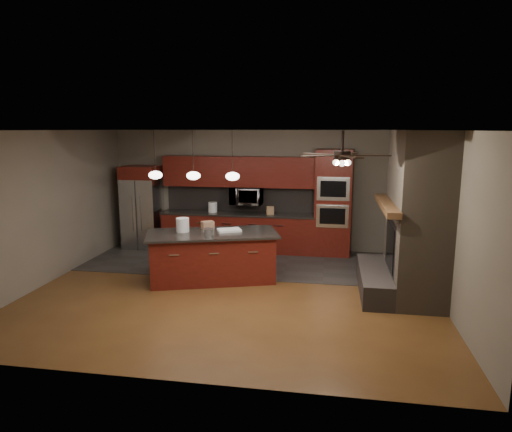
% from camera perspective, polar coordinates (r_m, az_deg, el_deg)
% --- Properties ---
extents(ground, '(7.00, 7.00, 0.00)m').
position_cam_1_polar(ground, '(8.20, -2.84, -9.30)').
color(ground, brown).
rests_on(ground, ground).
extents(ceiling, '(7.00, 6.00, 0.02)m').
position_cam_1_polar(ceiling, '(7.70, -3.04, 10.65)').
color(ceiling, white).
rests_on(ceiling, back_wall).
extents(back_wall, '(7.00, 0.02, 2.80)m').
position_cam_1_polar(back_wall, '(10.75, 0.49, 3.23)').
color(back_wall, slate).
rests_on(back_wall, ground).
extents(right_wall, '(0.02, 6.00, 2.80)m').
position_cam_1_polar(right_wall, '(7.87, 22.80, -0.43)').
color(right_wall, slate).
rests_on(right_wall, ground).
extents(left_wall, '(0.02, 6.00, 2.80)m').
position_cam_1_polar(left_wall, '(9.23, -24.67, 0.98)').
color(left_wall, slate).
rests_on(left_wall, ground).
extents(slate_tile_patch, '(7.00, 2.40, 0.01)m').
position_cam_1_polar(slate_tile_patch, '(9.88, -0.61, -5.74)').
color(slate_tile_patch, '#322F2D').
rests_on(slate_tile_patch, ground).
extents(fireplace_column, '(1.30, 2.10, 2.80)m').
position_cam_1_polar(fireplace_column, '(8.18, 18.97, -0.50)').
color(fireplace_column, brown).
rests_on(fireplace_column, ground).
extents(back_cabinetry, '(3.59, 0.64, 2.20)m').
position_cam_1_polar(back_cabinetry, '(10.66, -2.25, 0.40)').
color(back_cabinetry, maroon).
rests_on(back_cabinetry, ground).
extents(oven_tower, '(0.80, 0.63, 2.38)m').
position_cam_1_polar(oven_tower, '(10.34, 9.57, 1.61)').
color(oven_tower, maroon).
rests_on(oven_tower, ground).
extents(microwave, '(0.73, 0.41, 0.50)m').
position_cam_1_polar(microwave, '(10.56, -1.20, 2.54)').
color(microwave, silver).
rests_on(microwave, back_cabinetry).
extents(refrigerator, '(0.83, 0.75, 1.97)m').
position_cam_1_polar(refrigerator, '(11.22, -14.02, 1.08)').
color(refrigerator, silver).
rests_on(refrigerator, ground).
extents(kitchen_island, '(2.63, 1.78, 0.92)m').
position_cam_1_polar(kitchen_island, '(8.66, -5.44, -5.02)').
color(kitchen_island, maroon).
rests_on(kitchen_island, ground).
extents(white_bucket, '(0.28, 0.28, 0.26)m').
position_cam_1_polar(white_bucket, '(8.66, -9.15, -1.11)').
color(white_bucket, white).
rests_on(white_bucket, kitchen_island).
extents(paint_can, '(0.25, 0.25, 0.12)m').
position_cam_1_polar(paint_can, '(8.34, -5.94, -1.97)').
color(paint_can, '#B7B8BD').
rests_on(paint_can, kitchen_island).
extents(paint_tray, '(0.51, 0.45, 0.04)m').
position_cam_1_polar(paint_tray, '(8.63, -3.37, -1.77)').
color(paint_tray, white).
rests_on(paint_tray, kitchen_island).
extents(cardboard_box, '(0.28, 0.26, 0.14)m').
position_cam_1_polar(cardboard_box, '(8.88, -6.07, -1.13)').
color(cardboard_box, '#93694C').
rests_on(cardboard_box, kitchen_island).
extents(counter_bucket, '(0.27, 0.27, 0.24)m').
position_cam_1_polar(counter_bucket, '(10.73, -5.42, 1.11)').
color(counter_bucket, white).
rests_on(counter_bucket, back_cabinetry).
extents(counter_box, '(0.19, 0.17, 0.18)m').
position_cam_1_polar(counter_box, '(10.43, 1.77, 0.72)').
color(counter_box, '#A87F57').
rests_on(counter_box, back_cabinetry).
extents(pendant_left, '(0.26, 0.26, 0.92)m').
position_cam_1_polar(pendant_left, '(8.91, -12.46, 5.05)').
color(pendant_left, black).
rests_on(pendant_left, ceiling).
extents(pendant_center, '(0.26, 0.26, 0.92)m').
position_cam_1_polar(pendant_center, '(8.65, -7.83, 5.05)').
color(pendant_center, black).
rests_on(pendant_center, ceiling).
extents(pendant_right, '(0.26, 0.26, 0.92)m').
position_cam_1_polar(pendant_right, '(8.46, -2.95, 5.00)').
color(pendant_right, black).
rests_on(pendant_right, ceiling).
extents(ceiling_fan, '(1.27, 1.33, 0.41)m').
position_cam_1_polar(ceiling_fan, '(6.73, 10.73, 7.54)').
color(ceiling_fan, black).
rests_on(ceiling_fan, ceiling).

